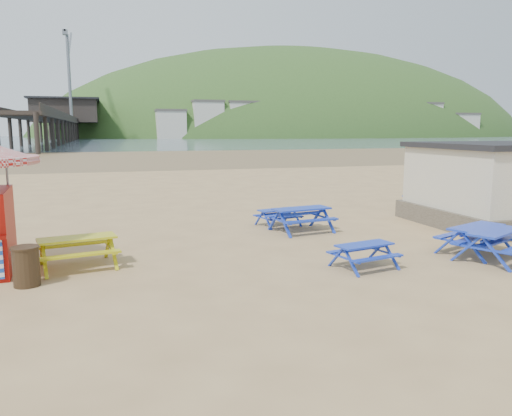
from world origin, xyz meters
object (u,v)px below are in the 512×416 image
object	(u,v)px
picnic_table_blue_b	(301,220)
picnic_table_yellow	(78,252)
litter_bin	(26,266)
picnic_table_blue_a	(278,217)

from	to	relation	value
picnic_table_blue_b	picnic_table_yellow	distance (m)	7.94
picnic_table_yellow	litter_bin	distance (m)	1.72
picnic_table_yellow	litter_bin	size ratio (longest dim) A/B	2.35
picnic_table_yellow	litter_bin	world-z (taller)	litter_bin
litter_bin	picnic_table_blue_a	bearing A→B (deg)	33.00
picnic_table_blue_a	picnic_table_yellow	distance (m)	8.08
picnic_table_yellow	litter_bin	bearing A→B (deg)	-139.81
picnic_table_blue_a	picnic_table_blue_b	xyz separation A→B (m)	(0.43, -1.29, 0.11)
picnic_table_blue_b	picnic_table_yellow	xyz separation A→B (m)	(-7.48, -2.66, -0.02)
picnic_table_blue_a	picnic_table_blue_b	world-z (taller)	picnic_table_blue_b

